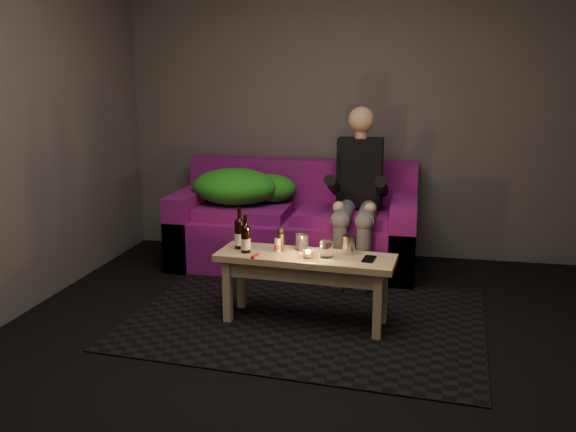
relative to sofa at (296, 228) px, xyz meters
name	(u,v)px	position (x,y,z in m)	size (l,w,h in m)	color
floor	(304,363)	(0.40, -1.82, -0.31)	(4.50, 4.50, 0.00)	black
room	(320,64)	(0.40, -1.35, 1.33)	(4.50, 4.50, 4.50)	silver
rug	(306,319)	(0.31, -1.20, -0.31)	(2.27, 1.65, 0.01)	black
sofa	(296,228)	(0.00, 0.00, 0.00)	(2.00, 0.90, 0.86)	#710F69
green_blanket	(241,187)	(-0.47, -0.01, 0.34)	(0.88, 0.60, 0.30)	#1C9A1E
person	(358,190)	(0.53, -0.16, 0.38)	(0.36, 0.83, 1.33)	black
coffee_table	(305,267)	(0.31, -1.25, 0.07)	(1.16, 0.45, 0.46)	tan
beer_bottle_a	(240,234)	(-0.14, -1.20, 0.26)	(0.07, 0.07, 0.27)	black
beer_bottle_b	(246,239)	(-0.08, -1.28, 0.25)	(0.06, 0.06, 0.25)	black
salt_shaker	(278,245)	(0.12, -1.22, 0.20)	(0.04, 0.04, 0.09)	silver
pepper_mill	(280,242)	(0.13, -1.21, 0.21)	(0.04, 0.04, 0.12)	black
tumbler_back	(302,242)	(0.26, -1.15, 0.20)	(0.09, 0.09, 0.10)	white
tealight	(308,254)	(0.33, -1.31, 0.18)	(0.07, 0.07, 0.05)	white
tumbler_front	(326,249)	(0.45, -1.28, 0.21)	(0.08, 0.08, 0.10)	white
steel_cup	(349,245)	(0.58, -1.18, 0.21)	(0.09, 0.09, 0.12)	#B4B5BB
smartphone	(369,259)	(0.71, -1.28, 0.16)	(0.07, 0.14, 0.01)	black
red_lighter	(255,256)	(0.01, -1.37, 0.16)	(0.02, 0.08, 0.01)	red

